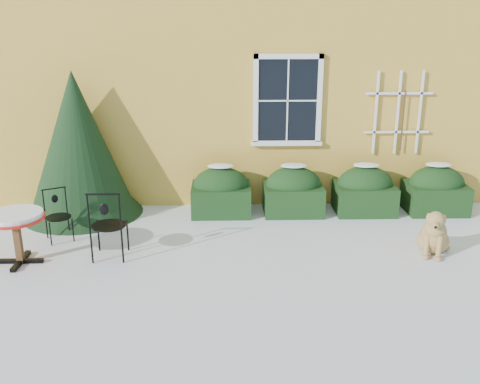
{
  "coord_description": "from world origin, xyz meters",
  "views": [
    {
      "loc": [
        -0.2,
        -6.59,
        3.36
      ],
      "look_at": [
        0.0,
        1.0,
        0.9
      ],
      "focal_mm": 40.0,
      "sensor_mm": 36.0,
      "label": 1
    }
  ],
  "objects_px": {
    "patio_chair_near": "(108,224)",
    "patio_chair_far": "(58,215)",
    "bistro_table": "(15,221)",
    "dog": "(434,235)",
    "evergreen_shrub": "(79,158)"
  },
  "relations": [
    {
      "from": "evergreen_shrub",
      "to": "dog",
      "type": "relative_size",
      "value": 3.2
    },
    {
      "from": "bistro_table",
      "to": "patio_chair_near",
      "type": "height_order",
      "value": "patio_chair_near"
    },
    {
      "from": "evergreen_shrub",
      "to": "bistro_table",
      "type": "xyz_separation_m",
      "value": [
        -0.4,
        -2.06,
        -0.39
      ]
    },
    {
      "from": "bistro_table",
      "to": "patio_chair_near",
      "type": "relative_size",
      "value": 0.78
    },
    {
      "from": "patio_chair_near",
      "to": "patio_chair_far",
      "type": "height_order",
      "value": "patio_chair_near"
    },
    {
      "from": "patio_chair_near",
      "to": "bistro_table",
      "type": "bearing_deg",
      "value": 6.33
    },
    {
      "from": "bistro_table",
      "to": "patio_chair_far",
      "type": "bearing_deg",
      "value": 70.34
    },
    {
      "from": "patio_chair_near",
      "to": "dog",
      "type": "relative_size",
      "value": 1.32
    },
    {
      "from": "bistro_table",
      "to": "dog",
      "type": "xyz_separation_m",
      "value": [
        6.06,
        0.15,
        -0.34
      ]
    },
    {
      "from": "evergreen_shrub",
      "to": "dog",
      "type": "xyz_separation_m",
      "value": [
        5.67,
        -1.91,
        -0.73
      ]
    },
    {
      "from": "bistro_table",
      "to": "dog",
      "type": "relative_size",
      "value": 1.04
    },
    {
      "from": "evergreen_shrub",
      "to": "patio_chair_far",
      "type": "relative_size",
      "value": 3.11
    },
    {
      "from": "bistro_table",
      "to": "dog",
      "type": "bearing_deg",
      "value": 1.44
    },
    {
      "from": "evergreen_shrub",
      "to": "patio_chair_far",
      "type": "xyz_separation_m",
      "value": [
        -0.09,
        -1.18,
        -0.62
      ]
    },
    {
      "from": "bistro_table",
      "to": "patio_chair_near",
      "type": "distance_m",
      "value": 1.28
    }
  ]
}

